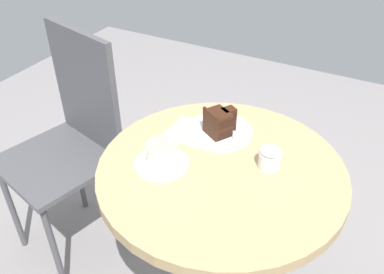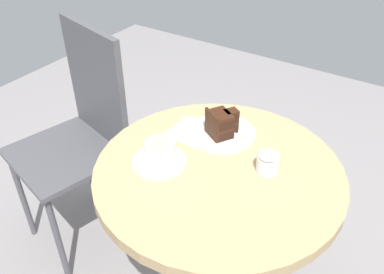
{
  "view_description": "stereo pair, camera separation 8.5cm",
  "coord_description": "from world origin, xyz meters",
  "px_view_note": "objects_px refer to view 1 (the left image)",
  "views": [
    {
      "loc": [
        -0.81,
        -0.34,
        1.44
      ],
      "look_at": [
        0.04,
        0.11,
        0.74
      ],
      "focal_mm": 38.0,
      "sensor_mm": 36.0,
      "label": 1
    },
    {
      "loc": [
        -0.77,
        -0.41,
        1.44
      ],
      "look_at": [
        0.04,
        0.11,
        0.74
      ],
      "focal_mm": 38.0,
      "sensor_mm": 36.0,
      "label": 2
    }
  ],
  "objects_px": {
    "cake_slice": "(219,122)",
    "teaspoon": "(162,152)",
    "napkin": "(190,131)",
    "cake_plate": "(219,131)",
    "saucer": "(162,163)",
    "fork": "(233,135)",
    "cafe_chair": "(72,132)",
    "coffee_cup": "(163,153)",
    "sugar_pot": "(270,158)"
  },
  "relations": [
    {
      "from": "fork",
      "to": "cafe_chair",
      "type": "xyz_separation_m",
      "value": [
        -0.05,
        0.63,
        -0.16
      ]
    },
    {
      "from": "napkin",
      "to": "fork",
      "type": "bearing_deg",
      "value": -79.96
    },
    {
      "from": "teaspoon",
      "to": "napkin",
      "type": "xyz_separation_m",
      "value": [
        0.15,
        -0.01,
        -0.01
      ]
    },
    {
      "from": "saucer",
      "to": "coffee_cup",
      "type": "bearing_deg",
      "value": -65.37
    },
    {
      "from": "saucer",
      "to": "napkin",
      "type": "relative_size",
      "value": 1.03
    },
    {
      "from": "cafe_chair",
      "to": "sugar_pot",
      "type": "bearing_deg",
      "value": 13.2
    },
    {
      "from": "fork",
      "to": "cake_plate",
      "type": "bearing_deg",
      "value": -134.92
    },
    {
      "from": "sugar_pot",
      "to": "cake_slice",
      "type": "bearing_deg",
      "value": 70.3
    },
    {
      "from": "coffee_cup",
      "to": "fork",
      "type": "bearing_deg",
      "value": -31.58
    },
    {
      "from": "cake_slice",
      "to": "sugar_pot",
      "type": "height_order",
      "value": "cake_slice"
    },
    {
      "from": "cafe_chair",
      "to": "coffee_cup",
      "type": "bearing_deg",
      "value": -2.23
    },
    {
      "from": "teaspoon",
      "to": "napkin",
      "type": "relative_size",
      "value": 0.66
    },
    {
      "from": "fork",
      "to": "sugar_pot",
      "type": "distance_m",
      "value": 0.16
    },
    {
      "from": "cake_plate",
      "to": "cafe_chair",
      "type": "relative_size",
      "value": 0.22
    },
    {
      "from": "fork",
      "to": "sugar_pot",
      "type": "xyz_separation_m",
      "value": [
        -0.07,
        -0.14,
        0.02
      ]
    },
    {
      "from": "cafe_chair",
      "to": "napkin",
      "type": "bearing_deg",
      "value": 17.98
    },
    {
      "from": "coffee_cup",
      "to": "cafe_chair",
      "type": "distance_m",
      "value": 0.56
    },
    {
      "from": "saucer",
      "to": "cafe_chair",
      "type": "xyz_separation_m",
      "value": [
        0.15,
        0.5,
        -0.15
      ]
    },
    {
      "from": "saucer",
      "to": "cafe_chair",
      "type": "height_order",
      "value": "cafe_chair"
    },
    {
      "from": "cake_slice",
      "to": "fork",
      "type": "bearing_deg",
      "value": -83.91
    },
    {
      "from": "teaspoon",
      "to": "cake_slice",
      "type": "height_order",
      "value": "cake_slice"
    },
    {
      "from": "cake_slice",
      "to": "saucer",
      "type": "bearing_deg",
      "value": 157.58
    },
    {
      "from": "coffee_cup",
      "to": "fork",
      "type": "relative_size",
      "value": 0.86
    },
    {
      "from": "cake_plate",
      "to": "cake_slice",
      "type": "bearing_deg",
      "value": -163.63
    },
    {
      "from": "saucer",
      "to": "fork",
      "type": "xyz_separation_m",
      "value": [
        0.21,
        -0.13,
        0.01
      ]
    },
    {
      "from": "cake_slice",
      "to": "sugar_pot",
      "type": "bearing_deg",
      "value": -109.7
    },
    {
      "from": "coffee_cup",
      "to": "napkin",
      "type": "distance_m",
      "value": 0.19
    },
    {
      "from": "cake_plate",
      "to": "napkin",
      "type": "relative_size",
      "value": 1.37
    },
    {
      "from": "saucer",
      "to": "cake_plate",
      "type": "relative_size",
      "value": 0.75
    },
    {
      "from": "teaspoon",
      "to": "napkin",
      "type": "bearing_deg",
      "value": 20.56
    },
    {
      "from": "saucer",
      "to": "teaspoon",
      "type": "xyz_separation_m",
      "value": [
        0.04,
        0.02,
        0.01
      ]
    },
    {
      "from": "fork",
      "to": "cake_slice",
      "type": "bearing_deg",
      "value": -116.82
    },
    {
      "from": "teaspoon",
      "to": "sugar_pot",
      "type": "bearing_deg",
      "value": -45.08
    },
    {
      "from": "saucer",
      "to": "cake_slice",
      "type": "relative_size",
      "value": 1.47
    },
    {
      "from": "saucer",
      "to": "cake_plate",
      "type": "xyz_separation_m",
      "value": [
        0.22,
        -0.08,
        0.0
      ]
    },
    {
      "from": "teaspoon",
      "to": "cake_plate",
      "type": "xyz_separation_m",
      "value": [
        0.18,
        -0.1,
        -0.01
      ]
    },
    {
      "from": "cake_slice",
      "to": "napkin",
      "type": "height_order",
      "value": "cake_slice"
    },
    {
      "from": "cake_plate",
      "to": "fork",
      "type": "relative_size",
      "value": 1.5
    },
    {
      "from": "saucer",
      "to": "cafe_chair",
      "type": "distance_m",
      "value": 0.54
    },
    {
      "from": "fork",
      "to": "napkin",
      "type": "xyz_separation_m",
      "value": [
        -0.02,
        0.14,
        -0.01
      ]
    },
    {
      "from": "cake_slice",
      "to": "teaspoon",
      "type": "bearing_deg",
      "value": 147.41
    },
    {
      "from": "cake_plate",
      "to": "napkin",
      "type": "bearing_deg",
      "value": 112.3
    },
    {
      "from": "cafe_chair",
      "to": "cake_plate",
      "type": "bearing_deg",
      "value": 20.95
    },
    {
      "from": "cafe_chair",
      "to": "sugar_pot",
      "type": "relative_size",
      "value": 14.71
    },
    {
      "from": "coffee_cup",
      "to": "teaspoon",
      "type": "height_order",
      "value": "coffee_cup"
    },
    {
      "from": "coffee_cup",
      "to": "teaspoon",
      "type": "xyz_separation_m",
      "value": [
        0.04,
        0.03,
        -0.03
      ]
    },
    {
      "from": "teaspoon",
      "to": "fork",
      "type": "distance_m",
      "value": 0.23
    },
    {
      "from": "cake_slice",
      "to": "napkin",
      "type": "distance_m",
      "value": 0.11
    },
    {
      "from": "coffee_cup",
      "to": "cake_slice",
      "type": "xyz_separation_m",
      "value": [
        0.2,
        -0.08,
        0.01
      ]
    },
    {
      "from": "cake_plate",
      "to": "cake_slice",
      "type": "distance_m",
      "value": 0.05
    }
  ]
}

